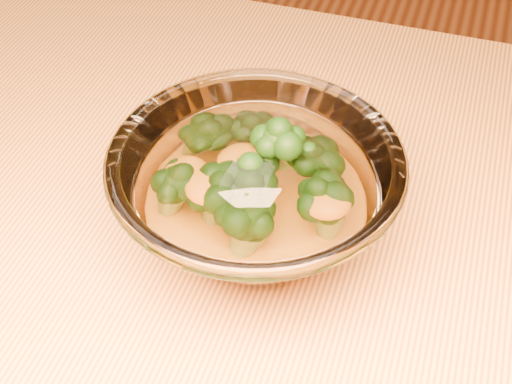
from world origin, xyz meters
TOP-DOWN VIEW (x-y plane):
  - table at (0.00, 0.00)m, footprint 1.20×0.80m
  - glass_bowl at (0.06, 0.02)m, footprint 0.24×0.24m
  - cheese_sauce at (0.06, 0.02)m, footprint 0.13×0.13m
  - broccoli_heap at (0.06, 0.02)m, footprint 0.16×0.14m

SIDE VIEW (x-z plane):
  - table at x=0.00m, z-range 0.28..1.03m
  - cheese_sauce at x=0.06m, z-range 0.76..0.80m
  - glass_bowl at x=0.06m, z-range 0.75..0.86m
  - broccoli_heap at x=0.06m, z-range 0.78..0.86m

